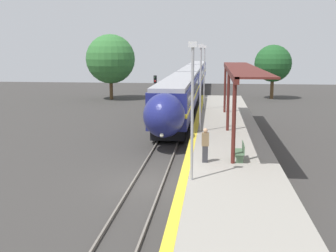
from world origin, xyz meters
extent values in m
plane|color=#383533|center=(0.00, 0.00, 0.00)|extent=(120.00, 120.00, 0.00)
cube|color=slate|center=(-0.72, 0.00, 0.07)|extent=(0.08, 90.00, 0.15)
cube|color=slate|center=(0.72, 0.00, 0.07)|extent=(0.08, 90.00, 0.15)
cube|color=black|center=(0.00, 18.09, 0.63)|extent=(2.41, 18.75, 0.82)
cube|color=navy|center=(0.00, 18.09, 1.49)|extent=(2.74, 20.38, 0.89)
cube|color=yellow|center=(0.00, 18.09, 2.09)|extent=(2.75, 20.38, 0.31)
cube|color=navy|center=(0.00, 18.09, 2.91)|extent=(2.74, 20.38, 1.35)
cube|color=black|center=(0.00, 18.09, 2.85)|extent=(2.77, 18.75, 0.74)
cube|color=#9E9EA3|center=(0.00, 18.09, 3.74)|extent=(2.47, 20.38, 0.30)
cylinder|color=black|center=(-0.72, 10.68, 0.42)|extent=(0.12, 0.85, 0.85)
cylinder|color=black|center=(0.72, 10.68, 0.42)|extent=(0.12, 0.85, 0.85)
cylinder|color=black|center=(-0.72, 12.88, 0.42)|extent=(0.12, 0.85, 0.85)
cylinder|color=black|center=(0.72, 12.88, 0.42)|extent=(0.12, 0.85, 0.85)
cylinder|color=black|center=(-0.72, 23.31, 0.42)|extent=(0.12, 0.85, 0.85)
cylinder|color=black|center=(0.72, 23.31, 0.42)|extent=(0.12, 0.85, 0.85)
cylinder|color=black|center=(-0.72, 25.51, 0.42)|extent=(0.12, 0.85, 0.85)
cylinder|color=black|center=(0.72, 25.51, 0.42)|extent=(0.12, 0.85, 0.85)
ellipsoid|color=navy|center=(0.00, 6.78, 2.31)|extent=(2.63, 3.39, 2.80)
ellipsoid|color=black|center=(0.00, 6.35, 2.77)|extent=(1.92, 1.98, 1.43)
sphere|color=#F9F4CC|center=(0.00, 5.51, 1.29)|extent=(0.24, 0.24, 0.24)
cube|color=black|center=(0.00, 39.27, 0.63)|extent=(2.41, 18.75, 0.82)
cube|color=navy|center=(0.00, 39.27, 1.49)|extent=(2.74, 20.38, 0.89)
cube|color=yellow|center=(0.00, 39.27, 2.09)|extent=(2.75, 20.38, 0.31)
cube|color=navy|center=(0.00, 39.27, 2.91)|extent=(2.74, 20.38, 1.35)
cube|color=black|center=(0.00, 39.27, 2.85)|extent=(2.77, 18.75, 0.74)
cube|color=#9E9EA3|center=(0.00, 39.27, 3.74)|extent=(2.47, 20.38, 0.30)
cylinder|color=black|center=(-0.72, 31.85, 0.42)|extent=(0.12, 0.85, 0.85)
cylinder|color=black|center=(0.72, 31.85, 0.42)|extent=(0.12, 0.85, 0.85)
cylinder|color=black|center=(-0.72, 34.05, 0.42)|extent=(0.12, 0.85, 0.85)
cylinder|color=black|center=(0.72, 34.05, 0.42)|extent=(0.12, 0.85, 0.85)
cylinder|color=black|center=(-0.72, 44.48, 0.42)|extent=(0.12, 0.85, 0.85)
cylinder|color=black|center=(0.72, 44.48, 0.42)|extent=(0.12, 0.85, 0.85)
cylinder|color=black|center=(-0.72, 46.68, 0.42)|extent=(0.12, 0.85, 0.85)
cylinder|color=black|center=(0.72, 46.68, 0.42)|extent=(0.12, 0.85, 0.85)
cube|color=black|center=(0.00, 60.44, 0.63)|extent=(2.41, 18.75, 0.82)
cube|color=navy|center=(0.00, 60.44, 1.49)|extent=(2.74, 20.38, 0.89)
cube|color=yellow|center=(0.00, 60.44, 2.09)|extent=(2.75, 20.38, 0.31)
cube|color=navy|center=(0.00, 60.44, 2.91)|extent=(2.74, 20.38, 1.35)
cube|color=black|center=(0.00, 60.44, 2.85)|extent=(2.77, 18.75, 0.74)
cube|color=#9E9EA3|center=(0.00, 60.44, 3.74)|extent=(2.47, 20.38, 0.30)
cylinder|color=black|center=(-0.72, 53.03, 0.42)|extent=(0.12, 0.85, 0.85)
cylinder|color=black|center=(0.72, 53.03, 0.42)|extent=(0.12, 0.85, 0.85)
cylinder|color=black|center=(-0.72, 55.23, 0.42)|extent=(0.12, 0.85, 0.85)
cylinder|color=black|center=(0.72, 55.23, 0.42)|extent=(0.12, 0.85, 0.85)
cylinder|color=black|center=(-0.72, 65.66, 0.42)|extent=(0.12, 0.85, 0.85)
cylinder|color=black|center=(0.72, 65.66, 0.42)|extent=(0.12, 0.85, 0.85)
cylinder|color=black|center=(-0.72, 67.86, 0.42)|extent=(0.12, 0.85, 0.85)
cylinder|color=black|center=(0.72, 67.86, 0.42)|extent=(0.12, 0.85, 0.85)
cube|color=gray|center=(4.01, 0.00, 0.43)|extent=(4.76, 64.00, 0.85)
cube|color=yellow|center=(1.83, 0.00, 0.86)|extent=(0.40, 64.00, 0.01)
cube|color=#4C6B4C|center=(4.43, 1.25, 1.06)|extent=(0.36, 0.06, 0.42)
cube|color=#4C6B4C|center=(4.43, 2.36, 1.06)|extent=(0.36, 0.06, 0.42)
cube|color=#4C6B4C|center=(4.43, 1.81, 1.29)|extent=(0.44, 1.48, 0.03)
cube|color=#4C6B4C|center=(4.63, 1.81, 1.52)|extent=(0.04, 1.48, 0.44)
cube|color=#333338|center=(2.72, 1.23, 1.27)|extent=(0.28, 0.20, 0.84)
cube|color=#7F6647|center=(2.72, 1.23, 2.03)|extent=(0.36, 0.22, 0.67)
sphere|color=tan|center=(2.72, 1.23, 2.48)|extent=(0.23, 0.23, 0.23)
cylinder|color=#59595E|center=(-2.32, 19.49, 1.66)|extent=(0.14, 0.14, 3.31)
cube|color=black|center=(-2.32, 19.49, 3.66)|extent=(0.28, 0.20, 0.70)
sphere|color=black|center=(-2.32, 19.38, 3.83)|extent=(0.14, 0.14, 0.14)
sphere|color=red|center=(-2.32, 19.38, 3.49)|extent=(0.14, 0.14, 0.14)
cylinder|color=#9E9EA3|center=(2.19, -1.69, 3.68)|extent=(0.12, 0.12, 5.66)
cube|color=silver|center=(2.19, -1.69, 6.63)|extent=(0.36, 0.20, 0.24)
cylinder|color=#9E9EA3|center=(2.19, 9.21, 3.68)|extent=(0.12, 0.12, 5.66)
cube|color=silver|center=(2.19, 9.21, 6.63)|extent=(0.36, 0.20, 0.24)
cylinder|color=#9E9EA3|center=(2.19, 20.12, 3.68)|extent=(0.12, 0.12, 5.66)
cube|color=silver|center=(2.19, 20.12, 6.63)|extent=(0.36, 0.20, 0.24)
cylinder|color=#511E19|center=(4.09, 1.20, 2.90)|extent=(0.20, 0.20, 4.10)
cylinder|color=#511E19|center=(4.09, 9.75, 2.90)|extent=(0.20, 0.20, 4.10)
cylinder|color=#511E19|center=(4.09, 18.30, 2.90)|extent=(0.20, 0.20, 4.10)
cube|color=#511E19|center=(4.09, 9.75, 5.05)|extent=(0.24, 20.10, 0.36)
cube|color=#511E19|center=(4.99, 9.75, 5.17)|extent=(2.00, 20.10, 0.10)
cylinder|color=brown|center=(-10.01, 33.70, 1.33)|extent=(0.44, 0.44, 2.67)
sphere|color=#337033|center=(-10.01, 33.70, 5.15)|extent=(6.22, 6.22, 6.22)
cylinder|color=brown|center=(10.63, 36.45, 1.34)|extent=(0.44, 0.44, 2.69)
sphere|color=#1E5123|center=(10.63, 36.45, 4.59)|extent=(4.74, 4.74, 4.74)
camera|label=1|loc=(3.06, -19.26, 6.47)|focal=45.00mm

